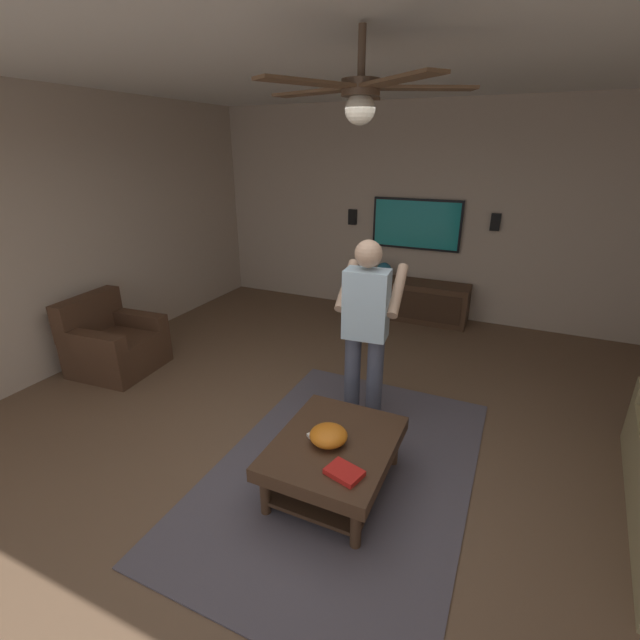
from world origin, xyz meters
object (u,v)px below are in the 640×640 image
object	(u,v)px
coffee_table	(335,453)
wall_speaker_right	(353,217)
media_console	(407,299)
remote_grey	(319,439)
remote_white	(317,433)
wall_speaker_left	(496,222)
bowl	(329,435)
book	(344,472)
person_standing	(366,324)
vase_round	(384,270)
armchair	(114,345)
ceiling_fan	(361,93)
tv	(416,224)
remote_black	(341,469)

from	to	relation	value
coffee_table	wall_speaker_right	distance (m)	4.20
media_console	wall_speaker_right	distance (m)	1.46
remote_grey	remote_white	bearing A→B (deg)	-22.71
wall_speaker_right	wall_speaker_left	bearing A→B (deg)	-90.00
bowl	book	world-z (taller)	bowl
person_standing	remote_white	size ratio (longest dim) A/B	10.93
person_standing	remote_grey	xyz separation A→B (m)	(-0.94, -0.00, -0.52)
coffee_table	remote_white	xyz separation A→B (m)	(0.02, 0.14, 0.12)
coffee_table	wall_speaker_left	distance (m)	4.04
vase_round	wall_speaker_right	size ratio (longest dim) A/B	1.00
armchair	bowl	world-z (taller)	armchair
person_standing	remote_grey	world-z (taller)	person_standing
remote_grey	wall_speaker_left	bearing A→B (deg)	-70.26
armchair	wall_speaker_left	xyz separation A→B (m)	(3.15, -3.55, 1.12)
book	wall_speaker_right	bearing A→B (deg)	-54.27
coffee_table	media_console	xyz separation A→B (m)	(3.58, 0.39, -0.02)
wall_speaker_right	armchair	bearing A→B (deg)	153.37
book	person_standing	bearing A→B (deg)	-60.96
ceiling_fan	wall_speaker_left	bearing A→B (deg)	-8.06
tv	bowl	world-z (taller)	tv
armchair	vase_round	size ratio (longest dim) A/B	3.97
book	wall_speaker_left	xyz separation A→B (m)	(4.12, -0.45, 0.98)
remote_grey	wall_speaker_left	world-z (taller)	wall_speaker_left
vase_round	wall_speaker_left	bearing A→B (deg)	-80.45
remote_grey	wall_speaker_right	distance (m)	4.18
remote_white	wall_speaker_right	distance (m)	4.11
media_console	vase_round	size ratio (longest dim) A/B	7.73
armchair	vase_round	xyz separation A→B (m)	(2.91, -2.17, 0.38)
book	vase_round	bearing A→B (deg)	-61.02
ceiling_fan	remote_white	bearing A→B (deg)	98.63
armchair	bowl	distance (m)	2.98
bowl	wall_speaker_left	distance (m)	4.04
tv	remote_white	xyz separation A→B (m)	(-3.81, -0.25, -0.89)
remote_grey	ceiling_fan	bearing A→B (deg)	-124.75
remote_black	remote_grey	bearing A→B (deg)	-146.05
coffee_table	remote_grey	distance (m)	0.16
remote_white	wall_speaker_left	size ratio (longest dim) A/B	0.68
remote_black	ceiling_fan	bearing A→B (deg)	175.32
vase_round	wall_speaker_right	world-z (taller)	wall_speaker_right
remote_black	person_standing	bearing A→B (deg)	177.44
book	coffee_table	bearing A→B (deg)	-41.70
armchair	bowl	bearing A→B (deg)	-18.77
remote_black	vase_round	world-z (taller)	vase_round
coffee_table	wall_speaker_left	bearing A→B (deg)	-9.35
media_console	remote_grey	distance (m)	3.64
person_standing	media_console	bearing A→B (deg)	0.99
remote_white	ceiling_fan	size ratio (longest dim) A/B	0.13
person_standing	remote_grey	size ratio (longest dim) A/B	10.93
remote_black	wall_speaker_left	bearing A→B (deg)	158.31
bowl	wall_speaker_left	world-z (taller)	wall_speaker_left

